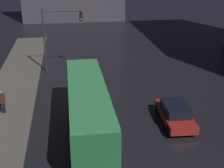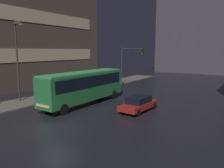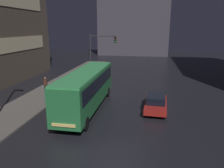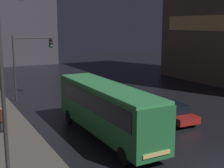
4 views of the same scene
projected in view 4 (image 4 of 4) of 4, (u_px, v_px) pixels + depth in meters
The scene contains 6 objects.
sidewalk_left at pixel (6, 136), 20.24m from camera, with size 4.00×48.00×0.15m.
bus_near at pixel (106, 106), 19.78m from camera, with size 2.41×10.89×3.46m.
car_taxi at pixel (172, 112), 23.54m from camera, with size 2.04×4.56×1.40m.
pedestrian_near at pixel (2, 117), 20.55m from camera, with size 0.46×0.46×1.71m.
traffic_light_main at pixel (28, 56), 29.55m from camera, with size 3.82×0.35×6.24m.
street_lamp_sidewalk at pixel (6, 61), 13.32m from camera, with size 1.25×0.36×8.51m.
Camera 4 is at (-12.02, -10.23, 7.22)m, focal length 50.00 mm.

